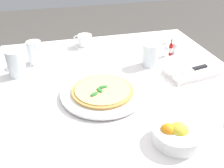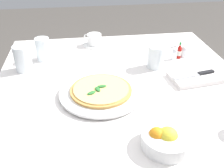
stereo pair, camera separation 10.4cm
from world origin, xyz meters
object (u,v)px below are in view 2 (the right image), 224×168
pizza (101,90)px  water_glass_center_back (155,58)px  napkin_folded (196,77)px  pepper_shaker (184,52)px  water_glass_right_edge (23,60)px  pizza_plate (101,93)px  coffee_cup_near_right (94,40)px  water_glass_far_left (43,50)px  menu_card (183,40)px  dinner_knife (196,74)px  hot_sauce_bottle (179,52)px  citrus_bowl (166,139)px  salt_shaker (174,55)px

pizza → water_glass_center_back: water_glass_center_back is taller
napkin_folded → pepper_shaker: size_ratio=4.18×
water_glass_right_edge → pepper_shaker: 0.77m
pizza_plate → water_glass_center_back: water_glass_center_back is taller
napkin_folded → water_glass_right_edge: bearing=-21.6°
coffee_cup_near_right → water_glass_center_back: (-0.26, 0.30, 0.02)m
water_glass_far_left → menu_card: 0.74m
pizza_plate → dinner_knife: dinner_knife is taller
pepper_shaker → hot_sauce_bottle: bearing=19.7°
pizza_plate → napkin_folded: size_ratio=1.37×
water_glass_center_back → citrus_bowl: (0.11, 0.50, -0.02)m
coffee_cup_near_right → water_glass_center_back: bearing=131.0°
pizza → salt_shaker: (-0.39, -0.27, 0.00)m
pizza_plate → pepper_shaker: 0.53m
water_glass_center_back → coffee_cup_near_right: bearing=-49.0°
citrus_bowl → hot_sauce_bottle: hot_sauce_bottle is taller
water_glass_center_back → menu_card: (-0.22, -0.23, -0.02)m
pizza_plate → menu_card: 0.66m
salt_shaker → water_glass_right_edge: bearing=1.3°
water_glass_far_left → citrus_bowl: 0.77m
coffee_cup_near_right → water_glass_right_edge: size_ratio=1.10×
pizza_plate → water_glass_far_left: 0.43m
napkin_folded → citrus_bowl: bearing=47.6°
dinner_knife → menu_card: 0.38m
pizza_plate → menu_card: bearing=-138.8°
water_glass_far_left → hot_sauce_bottle: 0.67m
water_glass_right_edge → pepper_shaker: (-0.77, -0.04, -0.03)m
pizza → hot_sauce_bottle: (-0.42, -0.28, 0.01)m
pizza_plate → water_glass_right_edge: bearing=-37.6°
water_glass_far_left → hot_sauce_bottle: (-0.66, 0.08, -0.01)m
pizza → water_glass_right_edge: (0.33, -0.25, 0.03)m
citrus_bowl → menu_card: bearing=-114.4°
pepper_shaker → menu_card: (-0.05, -0.14, 0.00)m
hot_sauce_bottle → menu_card: 0.17m
water_glass_right_edge → dinner_knife: size_ratio=0.60×
citrus_bowl → pepper_shaker: 0.65m
pizza → pepper_shaker: 0.53m
water_glass_center_back → hot_sauce_bottle: size_ratio=1.26×
hot_sauce_bottle → menu_card: bearing=-116.6°
napkin_folded → dinner_knife: 0.01m
pizza_plate → water_glass_center_back: (-0.27, -0.20, 0.03)m
citrus_bowl → hot_sauce_bottle: size_ratio=1.81×
water_glass_right_edge → napkin_folded: size_ratio=0.50×
pepper_shaker → coffee_cup_near_right: bearing=-26.1°
coffee_cup_near_right → pepper_shaker: size_ratio=2.31×
coffee_cup_near_right → hot_sauce_bottle: 0.46m
pizza_plate → salt_shaker: 0.47m
water_glass_far_left → water_glass_center_back: size_ratio=1.06×
dinner_knife → pizza: bearing=-2.3°
pizza_plate → pizza: bearing=35.0°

